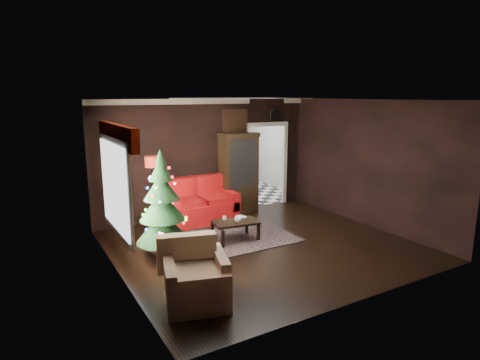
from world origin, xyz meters
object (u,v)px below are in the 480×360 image
curio_cabinet (239,175)px  floor_lamp (153,196)px  coffee_table (235,231)px  kitchen_table (234,184)px  christmas_tree (162,203)px  armchair (196,273)px  wall_clock (275,115)px  teapot (238,219)px  loveseat (200,200)px

curio_cabinet → floor_lamp: (-2.37, -0.55, -0.12)m
coffee_table → kitchen_table: kitchen_table is taller
curio_cabinet → kitchen_table: bearing=65.6°
christmas_tree → armchair: (-0.13, -1.71, -0.59)m
floor_lamp → wall_clock: (3.57, 0.73, 1.55)m
christmas_tree → teapot: bearing=4.1°
christmas_tree → curio_cabinet: bearing=36.5°
curio_cabinet → teapot: bearing=-120.2°
floor_lamp → kitchen_table: (3.02, 1.98, -0.46)m
loveseat → christmas_tree: christmas_tree is taller
loveseat → floor_lamp: (-1.22, -0.33, 0.33)m
loveseat → curio_cabinet: (1.15, 0.22, 0.45)m
armchair → teapot: (1.71, 1.82, 0.02)m
floor_lamp → christmas_tree: christmas_tree is taller
loveseat → kitchen_table: 2.45m
armchair → curio_cabinet: bearing=69.0°
loveseat → kitchen_table: (1.80, 1.65, -0.12)m
curio_cabinet → christmas_tree: (-2.66, -1.96, 0.10)m
kitchen_table → floor_lamp: bearing=-146.8°
wall_clock → armchair: bearing=-136.0°
coffee_table → armchair: bearing=-131.6°
floor_lamp → kitchen_table: size_ratio=2.22×
loveseat → christmas_tree: 2.37m
coffee_table → teapot: (0.00, -0.10, 0.27)m
coffee_table → loveseat: bearing=92.7°
loveseat → teapot: loveseat is taller
teapot → coffee_table: bearing=91.1°
wall_clock → loveseat: bearing=-170.3°
kitchen_table → wall_clock: bearing=-66.3°
armchair → loveseat: bearing=80.9°
armchair → wall_clock: wall_clock is taller
armchair → wall_clock: size_ratio=2.89×
coffee_table → kitchen_table: size_ratio=1.18×
christmas_tree → kitchen_table: bearing=45.7°
loveseat → teapot: bearing=-87.4°
loveseat → curio_cabinet: bearing=10.8°
teapot → wall_clock: (2.28, 2.03, 1.90)m
loveseat → coffee_table: (0.07, -1.53, -0.29)m
teapot → wall_clock: size_ratio=0.50×
christmas_tree → kitchen_table: size_ratio=2.38×
christmas_tree → coffee_table: (1.58, 0.21, -0.84)m
loveseat → kitchen_table: loveseat is taller
loveseat → coffee_table: size_ratio=1.93×
floor_lamp → armchair: floor_lamp is taller
floor_lamp → wall_clock: size_ratio=5.20×
floor_lamp → coffee_table: size_ratio=1.89×
curio_cabinet → wall_clock: size_ratio=5.94×
christmas_tree → teapot: 1.68m
floor_lamp → kitchen_table: bearing=33.2°
coffee_table → wall_clock: 3.69m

